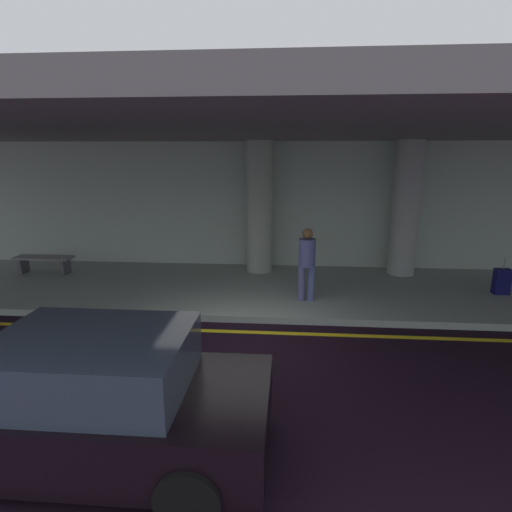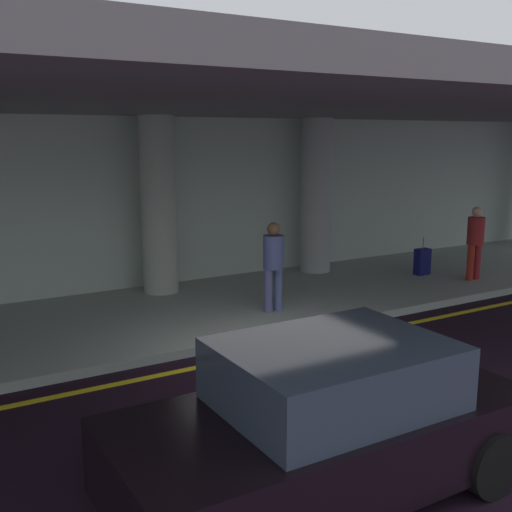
{
  "view_description": "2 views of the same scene",
  "coord_description": "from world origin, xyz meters",
  "px_view_note": "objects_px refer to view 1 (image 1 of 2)",
  "views": [
    {
      "loc": [
        0.83,
        -7.03,
        3.4
      ],
      "look_at": [
        0.08,
        2.4,
        1.11
      ],
      "focal_mm": 29.15,
      "sensor_mm": 36.0,
      "label": 1
    },
    {
      "loc": [
        -4.71,
        -7.37,
        3.4
      ],
      "look_at": [
        1.11,
        2.5,
        1.15
      ],
      "focal_mm": 43.23,
      "sensor_mm": 36.0,
      "label": 2
    }
  ],
  "objects_px": {
    "car_black": "(90,400)",
    "traveler_with_luggage": "(307,260)",
    "support_column_far_left": "(259,208)",
    "suitcase_upright_primary": "(502,281)",
    "bench_metal": "(44,261)",
    "support_column_left_mid": "(406,209)"
  },
  "relations": [
    {
      "from": "support_column_far_left",
      "to": "car_black",
      "type": "xyz_separation_m",
      "value": [
        -1.37,
        -7.59,
        -1.26
      ]
    },
    {
      "from": "suitcase_upright_primary",
      "to": "car_black",
      "type": "bearing_deg",
      "value": -157.23
    },
    {
      "from": "support_column_left_mid",
      "to": "car_black",
      "type": "height_order",
      "value": "support_column_left_mid"
    },
    {
      "from": "car_black",
      "to": "bench_metal",
      "type": "bearing_deg",
      "value": 123.14
    },
    {
      "from": "car_black",
      "to": "traveler_with_luggage",
      "type": "distance_m",
      "value": 5.77
    },
    {
      "from": "support_column_left_mid",
      "to": "suitcase_upright_primary",
      "type": "height_order",
      "value": "support_column_left_mid"
    },
    {
      "from": "car_black",
      "to": "suitcase_upright_primary",
      "type": "distance_m",
      "value": 9.45
    },
    {
      "from": "car_black",
      "to": "suitcase_upright_primary",
      "type": "relative_size",
      "value": 4.56
    },
    {
      "from": "support_column_far_left",
      "to": "car_black",
      "type": "bearing_deg",
      "value": -100.25
    },
    {
      "from": "support_column_left_mid",
      "to": "support_column_far_left",
      "type": "bearing_deg",
      "value": 180.0
    },
    {
      "from": "car_black",
      "to": "traveler_with_luggage",
      "type": "relative_size",
      "value": 2.44
    },
    {
      "from": "suitcase_upright_primary",
      "to": "support_column_left_mid",
      "type": "bearing_deg",
      "value": 123.76
    },
    {
      "from": "support_column_far_left",
      "to": "support_column_left_mid",
      "type": "relative_size",
      "value": 1.0
    },
    {
      "from": "car_black",
      "to": "bench_metal",
      "type": "xyz_separation_m",
      "value": [
        -4.67,
        6.83,
        -0.21
      ]
    },
    {
      "from": "support_column_far_left",
      "to": "traveler_with_luggage",
      "type": "bearing_deg",
      "value": -63.08
    },
    {
      "from": "car_black",
      "to": "support_column_far_left",
      "type": "bearing_deg",
      "value": 78.49
    },
    {
      "from": "support_column_far_left",
      "to": "support_column_left_mid",
      "type": "bearing_deg",
      "value": 0.0
    },
    {
      "from": "support_column_left_mid",
      "to": "suitcase_upright_primary",
      "type": "distance_m",
      "value": 2.96
    },
    {
      "from": "support_column_left_mid",
      "to": "bench_metal",
      "type": "bearing_deg",
      "value": -175.67
    },
    {
      "from": "bench_metal",
      "to": "support_column_left_mid",
      "type": "bearing_deg",
      "value": 4.33
    },
    {
      "from": "car_black",
      "to": "suitcase_upright_primary",
      "type": "bearing_deg",
      "value": 37.89
    },
    {
      "from": "support_column_far_left",
      "to": "suitcase_upright_primary",
      "type": "xyz_separation_m",
      "value": [
        5.95,
        -1.63,
        -1.51
      ]
    }
  ]
}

